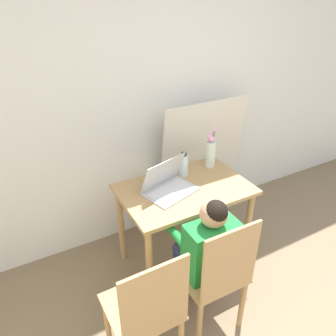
# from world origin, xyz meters

# --- Properties ---
(wall_back) EXTENTS (6.40, 0.05, 2.50)m
(wall_back) POSITION_xyz_m (0.00, 2.23, 1.25)
(wall_back) COLOR white
(wall_back) RESTS_ON ground_plane
(dining_table) EXTENTS (0.97, 0.64, 0.74)m
(dining_table) POSITION_xyz_m (-0.13, 1.60, 0.62)
(dining_table) COLOR tan
(dining_table) RESTS_ON ground_plane
(chair_occupied) EXTENTS (0.40, 0.40, 0.93)m
(chair_occupied) POSITION_xyz_m (-0.27, 0.99, 0.48)
(chair_occupied) COLOR tan
(chair_occupied) RESTS_ON ground_plane
(chair_spare) EXTENTS (0.40, 0.40, 0.93)m
(chair_spare) POSITION_xyz_m (-0.77, 0.95, 0.48)
(chair_spare) COLOR tan
(chair_spare) RESTS_ON ground_plane
(person_seated) EXTENTS (0.34, 0.42, 1.01)m
(person_seated) POSITION_xyz_m (-0.27, 1.11, 0.63)
(person_seated) COLOR #1E8438
(person_seated) RESTS_ON ground_plane
(laptop) EXTENTS (0.43, 0.35, 0.25)m
(laptop) POSITION_xyz_m (-0.26, 1.63, 0.80)
(laptop) COLOR #B2B2B7
(laptop) RESTS_ON dining_table
(flower_vase) EXTENTS (0.08, 0.08, 0.35)m
(flower_vase) POSITION_xyz_m (0.23, 1.79, 0.88)
(flower_vase) COLOR silver
(flower_vase) RESTS_ON dining_table
(water_bottle) EXTENTS (0.07, 0.07, 0.20)m
(water_bottle) POSITION_xyz_m (-0.05, 1.77, 0.83)
(water_bottle) COLOR silver
(water_bottle) RESTS_ON dining_table
(cardboard_panel) EXTENTS (0.85, 0.19, 1.22)m
(cardboard_panel) POSITION_xyz_m (0.34, 2.08, 0.61)
(cardboard_panel) COLOR silver
(cardboard_panel) RESTS_ON ground_plane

